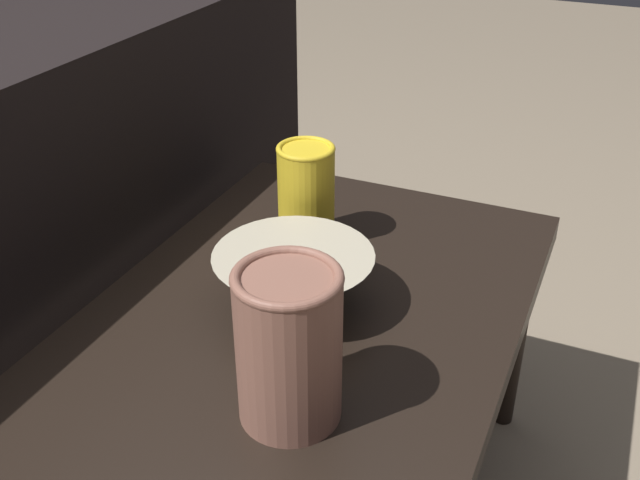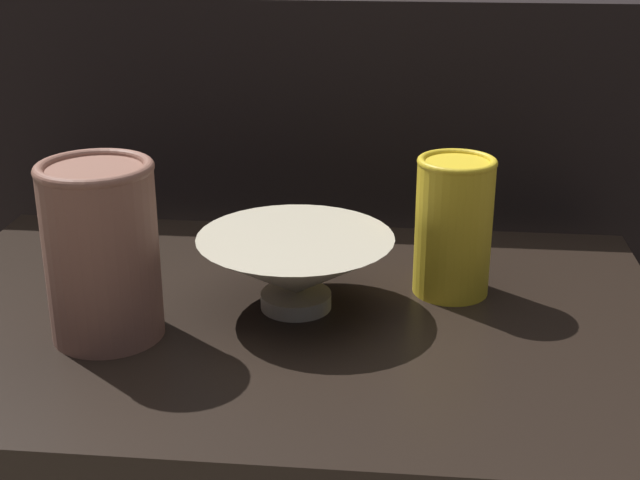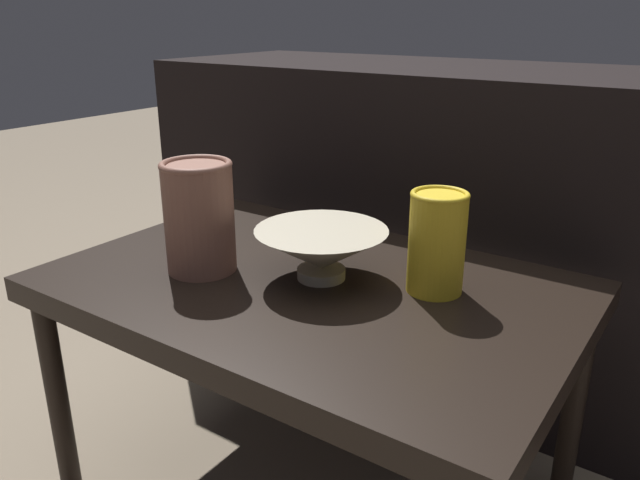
{
  "view_description": "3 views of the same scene",
  "coord_description": "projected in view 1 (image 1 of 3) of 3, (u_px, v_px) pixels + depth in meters",
  "views": [
    {
      "loc": [
        -0.72,
        -0.34,
        1.0
      ],
      "look_at": [
        0.04,
        -0.01,
        0.51
      ],
      "focal_mm": 42.0,
      "sensor_mm": 36.0,
      "label": 1
    },
    {
      "loc": [
        0.12,
        -0.85,
        0.84
      ],
      "look_at": [
        0.04,
        0.03,
        0.49
      ],
      "focal_mm": 50.0,
      "sensor_mm": 36.0,
      "label": 2
    },
    {
      "loc": [
        0.53,
        -0.74,
        0.82
      ],
      "look_at": [
        -0.01,
        0.04,
        0.47
      ],
      "focal_mm": 35.0,
      "sensor_mm": 36.0,
      "label": 3
    }
  ],
  "objects": [
    {
      "name": "vase_textured_left",
      "position": [
        289.0,
        344.0,
        0.78
      ],
      "size": [
        0.11,
        0.11,
        0.18
      ],
      "color": "brown",
      "rests_on": "table"
    },
    {
      "name": "vase_colorful_right",
      "position": [
        306.0,
        194.0,
        1.11
      ],
      "size": [
        0.09,
        0.09,
        0.16
      ],
      "color": "gold",
      "rests_on": "table"
    },
    {
      "name": "table",
      "position": [
        302.0,
        339.0,
        1.0
      ],
      "size": [
        0.82,
        0.54,
        0.42
      ],
      "color": "black",
      "rests_on": "ground_plane"
    },
    {
      "name": "bowl",
      "position": [
        294.0,
        277.0,
        0.97
      ],
      "size": [
        0.21,
        0.21,
        0.08
      ],
      "color": "#B2A88E",
      "rests_on": "table"
    }
  ]
}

